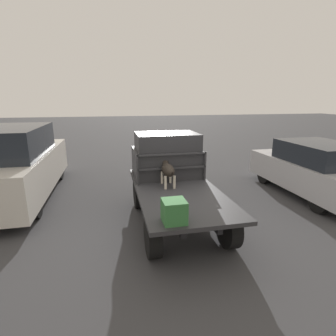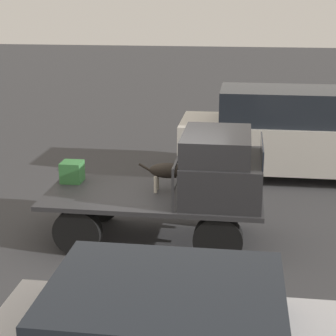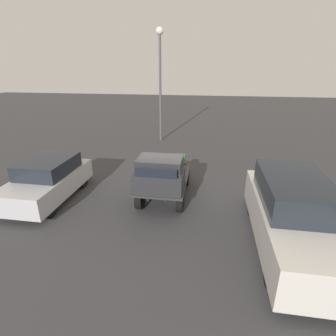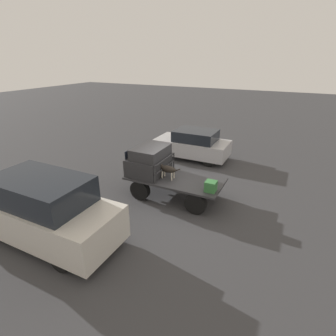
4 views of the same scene
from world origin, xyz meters
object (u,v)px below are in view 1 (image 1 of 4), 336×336
Objects in this scene: flatbed_truck at (177,199)px; dog at (167,169)px; cargo_crate at (174,211)px; parked_sedan at (315,169)px; parked_pickup_far at (16,164)px.

flatbed_truck is 0.73m from dog.
cargo_crate reaches higher than flatbed_truck.
cargo_crate is 5.65m from parked_sedan.
dog is 4.78m from parked_sedan.
dog is 0.26× the size of parked_sedan.
cargo_crate is at bearing 115.36° from parked_sedan.
flatbed_truck is at bearing -15.86° from cargo_crate.
parked_sedan is at bearing -65.45° from dog.
parked_sedan reaches higher than dog.
parked_sedan is (1.00, -4.55, 0.20)m from flatbed_truck.
cargo_crate is at bearing -138.42° from parked_pickup_far.
cargo_crate is 0.07× the size of parked_pickup_far.
parked_sedan is (2.61, -5.01, -0.25)m from cargo_crate.
parked_sedan reaches higher than cargo_crate.
parked_pickup_far is at bearing 41.04° from cargo_crate.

